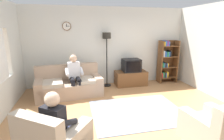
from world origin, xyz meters
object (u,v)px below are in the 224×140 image
tv (131,65)px  person_on_couch (75,74)px  couch (69,85)px  person_in_left_armchair (58,122)px  armchair_near_bookshelf (214,130)px  floor_lamp (107,45)px  bookshelf (166,61)px  tv_stand (131,78)px

tv → person_on_couch: bearing=-162.9°
couch → person_in_left_armchair: person_in_left_armchair is taller
couch → tv: tv is taller
tv → armchair_near_bookshelf: tv is taller
floor_lamp → armchair_near_bookshelf: floor_lamp is taller
bookshelf → person_on_couch: bookshelf is taller
armchair_near_bookshelf → person_in_left_armchair: bearing=173.0°
tv → person_on_couch: size_ratio=0.48×
bookshelf → floor_lamp: bearing=179.2°
tv_stand → person_in_left_armchair: 3.85m
tv → armchair_near_bookshelf: 3.45m
couch → tv_stand: size_ratio=1.81×
bookshelf → person_on_couch: (-3.35, -0.69, -0.11)m
armchair_near_bookshelf → person_on_couch: person_on_couch is taller
floor_lamp → armchair_near_bookshelf: 3.90m
couch → floor_lamp: floor_lamp is taller
couch → person_in_left_armchair: size_ratio=1.78×
bookshelf → armchair_near_bookshelf: (-1.05, -3.50, -0.52)m
floor_lamp → person_in_left_armchair: 3.60m
person_in_left_armchair → armchair_near_bookshelf: bearing=-7.0°
floor_lamp → couch: bearing=-154.4°
bookshelf → tv: bearing=-176.2°
tv_stand → bookshelf: bearing=2.8°
person_on_couch → bookshelf: bearing=11.7°
floor_lamp → person_in_left_armchair: floor_lamp is taller
couch → tv: 2.22m
tv → floor_lamp: size_ratio=0.32×
person_on_couch → person_in_left_armchair: bearing=-96.5°
couch → armchair_near_bookshelf: same height
armchair_near_bookshelf → person_in_left_armchair: size_ratio=0.85×
tv → armchair_near_bookshelf: (0.35, -3.41, -0.44)m
person_in_left_armchair → tv: bearing=54.1°
couch → tv: (2.12, 0.49, 0.41)m
tv_stand → person_in_left_armchair: person_in_left_armchair is taller
tv_stand → floor_lamp: size_ratio=0.59×
bookshelf → person_in_left_armchair: size_ratio=1.39×
bookshelf → armchair_near_bookshelf: size_ratio=1.63×
couch → floor_lamp: size_ratio=1.08×
armchair_near_bookshelf → tv_stand: bearing=95.8°
person_on_couch → couch: bearing=147.6°
tv → person_in_left_armchair: person_in_left_armchair is taller
tv → person_on_couch: 2.04m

